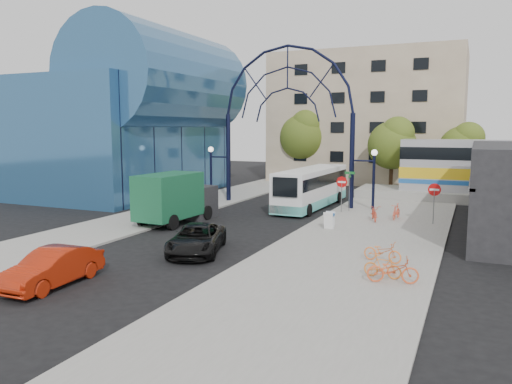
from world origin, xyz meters
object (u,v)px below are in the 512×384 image
at_px(bike_near_a, 374,213).
at_px(bike_far_b, 383,267).
at_px(gateway_arch, 287,93).
at_px(bike_far_a, 383,252).
at_px(tree_north_b, 304,134).
at_px(do_not_enter_sign, 434,194).
at_px(city_bus, 312,187).
at_px(bike_near_b, 396,211).
at_px(street_name_sign, 350,183).
at_px(black_suv, 197,239).
at_px(green_truck, 177,198).
at_px(bike_far_c, 393,270).
at_px(stop_sign, 342,185).
at_px(sandwich_board, 329,218).
at_px(tree_north_a, 393,142).
at_px(tree_north_c, 464,146).
at_px(red_sedan, 52,268).

distance_m(bike_near_a, bike_far_b, 12.41).
height_order(gateway_arch, bike_far_a, gateway_arch).
xyz_separation_m(tree_north_b, bike_far_a, (13.55, -30.04, -4.69)).
distance_m(do_not_enter_sign, city_bus, 9.79).
bearing_deg(bike_near_b, street_name_sign, 158.23).
bearing_deg(bike_near_a, black_suv, -136.67).
bearing_deg(bike_near_b, bike_near_a, -131.35).
xyz_separation_m(city_bus, green_truck, (-5.86, -9.41, 0.05)).
bearing_deg(gateway_arch, bike_far_c, -58.23).
height_order(stop_sign, bike_far_b, stop_sign).
distance_m(do_not_enter_sign, bike_near_b, 2.76).
xyz_separation_m(sandwich_board, tree_north_b, (-9.48, 23.95, 4.52)).
bearing_deg(bike_far_b, gateway_arch, 37.74).
distance_m(tree_north_a, bike_near_a, 16.83).
bearing_deg(stop_sign, green_truck, -139.01).
height_order(do_not_enter_sign, bike_far_c, do_not_enter_sign).
height_order(tree_north_c, black_suv, tree_north_c).
relative_size(green_truck, black_suv, 1.31).
relative_size(gateway_arch, tree_north_b, 1.70).
height_order(sandwich_board, bike_near_b, sandwich_board).
xyz_separation_m(green_truck, bike_far_a, (13.49, -4.63, -1.00)).
bearing_deg(green_truck, street_name_sign, 44.88).
bearing_deg(do_not_enter_sign, tree_north_b, 126.74).
height_order(sandwich_board, tree_north_b, tree_north_b).
relative_size(sandwich_board, bike_far_c, 0.52).
xyz_separation_m(gateway_arch, bike_far_a, (9.67, -14.12, -7.98)).
relative_size(sandwich_board, green_truck, 0.16).
relative_size(do_not_enter_sign, red_sedan, 0.58).
bearing_deg(stop_sign, do_not_enter_sign, -17.88).
distance_m(green_truck, red_sedan, 12.95).
bearing_deg(bike_far_a, bike_far_c, -149.31).
distance_m(gateway_arch, bike_far_a, 18.88).
bearing_deg(gateway_arch, stop_sign, -22.63).
distance_m(sandwich_board, tree_north_b, 26.15).
xyz_separation_m(tree_north_c, green_truck, (-15.94, -23.42, -2.70)).
relative_size(tree_north_c, bike_near_a, 3.46).
relative_size(tree_north_a, tree_north_c, 1.08).
bearing_deg(bike_near_a, street_name_sign, 110.47).
height_order(bike_far_a, bike_far_b, bike_far_a).
bearing_deg(bike_near_b, sandwich_board, -116.81).
relative_size(gateway_arch, green_truck, 2.14).
bearing_deg(street_name_sign, black_suv, -105.63).
relative_size(do_not_enter_sign, sandwich_board, 2.51).
height_order(stop_sign, bike_far_a, stop_sign).
xyz_separation_m(street_name_sign, bike_near_a, (2.31, -2.96, -1.52)).
bearing_deg(tree_north_c, bike_far_c, -92.92).
height_order(black_suv, bike_far_c, black_suv).
xyz_separation_m(bike_near_b, bike_far_a, (0.97, -10.84, -0.04)).
bearing_deg(do_not_enter_sign, city_bus, 156.33).
xyz_separation_m(bike_near_b, bike_far_c, (1.84, -13.74, 0.01)).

